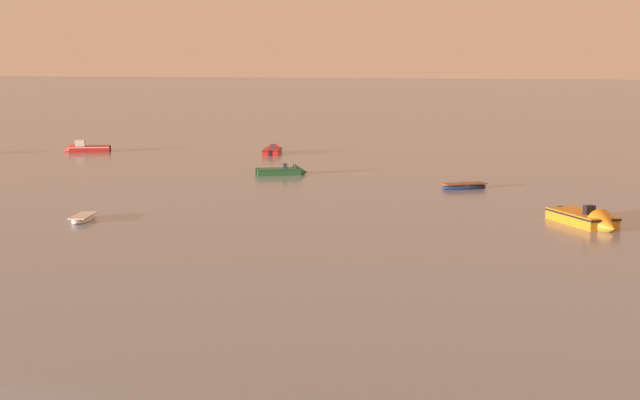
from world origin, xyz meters
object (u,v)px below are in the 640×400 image
object	(u,v)px
motorboat_moored_3	(590,222)
rowboat_moored_4	(83,218)
rowboat_moored_0	(464,186)
motorboat_moored_5	(83,149)
motorboat_moored_7	(286,172)
motorboat_moored_1	(273,151)

from	to	relation	value
motorboat_moored_3	rowboat_moored_4	xyz separation A→B (m)	(-33.37, -4.96, -0.15)
rowboat_moored_0	rowboat_moored_4	world-z (taller)	rowboat_moored_0
motorboat_moored_5	motorboat_moored_7	size ratio (longest dim) A/B	1.11
rowboat_moored_0	motorboat_moored_1	xyz separation A→B (m)	(-23.01, 24.38, 0.06)
motorboat_moored_5	motorboat_moored_1	bearing A→B (deg)	169.29
rowboat_moored_0	rowboat_moored_4	xyz separation A→B (m)	(-24.09, -21.38, -0.03)
rowboat_moored_0	motorboat_moored_7	bearing A→B (deg)	130.55
motorboat_moored_7	motorboat_moored_1	bearing A→B (deg)	84.39
motorboat_moored_5	motorboat_moored_7	bearing A→B (deg)	132.70
motorboat_moored_3	motorboat_moored_5	bearing A→B (deg)	-156.11
motorboat_moored_7	motorboat_moored_5	bearing A→B (deg)	126.75
motorboat_moored_3	motorboat_moored_5	world-z (taller)	motorboat_moored_3
motorboat_moored_3	motorboat_moored_7	size ratio (longest dim) A/B	1.29
motorboat_moored_1	motorboat_moored_3	world-z (taller)	motorboat_moored_3
rowboat_moored_0	motorboat_moored_5	xyz separation A→B (m)	(-44.73, 21.55, 0.13)
motorboat_moored_3	rowboat_moored_4	world-z (taller)	motorboat_moored_3
rowboat_moored_0	motorboat_moored_7	xyz separation A→B (m)	(-16.86, 6.00, 0.05)
rowboat_moored_0	motorboat_moored_1	distance (m)	33.52
rowboat_moored_4	motorboat_moored_7	xyz separation A→B (m)	(7.22, 27.39, 0.08)
rowboat_moored_4	rowboat_moored_0	bearing A→B (deg)	123.78
motorboat_moored_5	rowboat_moored_4	world-z (taller)	motorboat_moored_5
rowboat_moored_0	motorboat_moored_1	world-z (taller)	motorboat_moored_1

